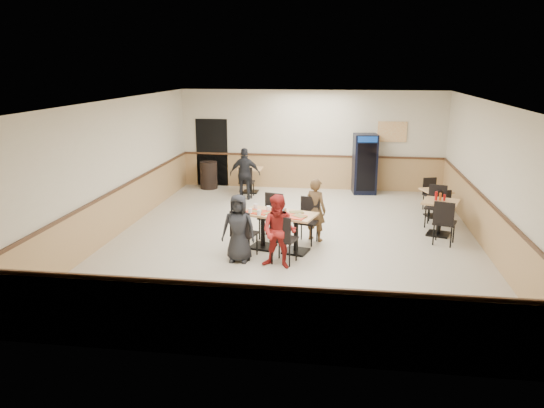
# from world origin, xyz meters

# --- Properties ---
(ground) EXTENTS (10.00, 10.00, 0.00)m
(ground) POSITION_xyz_m (0.00, 0.00, 0.00)
(ground) COLOR beige
(ground) RESTS_ON ground
(room_shell) EXTENTS (10.00, 10.00, 10.00)m
(room_shell) POSITION_xyz_m (1.78, 2.55, 0.58)
(room_shell) COLOR silver
(room_shell) RESTS_ON ground
(main_table) EXTENTS (1.63, 1.11, 0.79)m
(main_table) POSITION_xyz_m (-0.24, -0.75, 0.53)
(main_table) COLOR black
(main_table) RESTS_ON ground
(main_chairs) EXTENTS (1.72, 2.02, 1.01)m
(main_chairs) POSITION_xyz_m (-0.29, -0.73, 0.50)
(main_chairs) COLOR black
(main_chairs) RESTS_ON ground
(diner_woman_left) EXTENTS (0.67, 0.44, 1.34)m
(diner_woman_left) POSITION_xyz_m (-0.94, -1.49, 0.67)
(diner_woman_left) COLOR black
(diner_woman_left) RESTS_ON ground
(diner_woman_right) EXTENTS (0.78, 0.66, 1.41)m
(diner_woman_right) POSITION_xyz_m (-0.12, -1.71, 0.71)
(diner_woman_right) COLOR maroon
(diner_woman_right) RESTS_ON ground
(diner_man_opposite) EXTENTS (0.60, 0.53, 1.38)m
(diner_man_opposite) POSITION_xyz_m (0.45, -0.00, 0.69)
(diner_man_opposite) COLOR brown
(diner_man_opposite) RESTS_ON ground
(lone_diner) EXTENTS (0.89, 0.42, 1.47)m
(lone_diner) POSITION_xyz_m (-1.74, 3.36, 0.74)
(lone_diner) COLOR black
(lone_diner) RESTS_ON ground
(tabletop_clutter) EXTENTS (1.31, 0.78, 0.12)m
(tabletop_clutter) POSITION_xyz_m (-0.31, -0.82, 0.82)
(tabletop_clutter) COLOR red
(tabletop_clutter) RESTS_ON main_table
(side_table_near) EXTENTS (0.94, 0.94, 0.79)m
(side_table_near) POSITION_xyz_m (3.19, 0.75, 0.53)
(side_table_near) COLOR black
(side_table_near) RESTS_ON ground
(side_table_near_chair_south) EXTENTS (0.59, 0.59, 1.00)m
(side_table_near_chair_south) POSITION_xyz_m (3.19, 0.11, 0.50)
(side_table_near_chair_south) COLOR black
(side_table_near_chair_south) RESTS_ON ground
(side_table_near_chair_north) EXTENTS (0.59, 0.59, 1.00)m
(side_table_near_chair_north) POSITION_xyz_m (3.19, 1.38, 0.50)
(side_table_near_chair_north) COLOR black
(side_table_near_chair_north) RESTS_ON ground
(side_table_far) EXTENTS (0.82, 0.82, 0.69)m
(side_table_far) POSITION_xyz_m (3.34, 2.27, 0.46)
(side_table_far) COLOR black
(side_table_far) RESTS_ON ground
(side_table_far_chair_south) EXTENTS (0.52, 0.52, 0.88)m
(side_table_far_chair_south) POSITION_xyz_m (3.34, 1.71, 0.44)
(side_table_far_chair_south) COLOR black
(side_table_far_chair_south) RESTS_ON ground
(side_table_far_chair_north) EXTENTS (0.52, 0.52, 0.88)m
(side_table_far_chair_north) POSITION_xyz_m (3.34, 2.82, 0.44)
(side_table_far_chair_north) COLOR black
(side_table_far_chair_north) RESTS_ON ground
(condiment_caddy) EXTENTS (0.23, 0.06, 0.20)m
(condiment_caddy) POSITION_xyz_m (3.16, 0.80, 0.88)
(condiment_caddy) COLOR #B60D0D
(condiment_caddy) RESTS_ON side_table_near
(back_table) EXTENTS (0.69, 0.69, 0.74)m
(back_table) POSITION_xyz_m (-1.74, 4.20, 0.49)
(back_table) COLOR black
(back_table) RESTS_ON ground
(back_table_chair_lone) EXTENTS (0.43, 0.43, 0.94)m
(back_table_chair_lone) POSITION_xyz_m (-1.74, 3.61, 0.47)
(back_table_chair_lone) COLOR black
(back_table_chair_lone) RESTS_ON ground
(pepsi_cooler) EXTENTS (0.74, 0.75, 1.77)m
(pepsi_cooler) POSITION_xyz_m (1.63, 4.59, 0.88)
(pepsi_cooler) COLOR black
(pepsi_cooler) RESTS_ON ground
(trash_bin) EXTENTS (0.53, 0.53, 0.84)m
(trash_bin) POSITION_xyz_m (-3.11, 4.55, 0.42)
(trash_bin) COLOR black
(trash_bin) RESTS_ON ground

